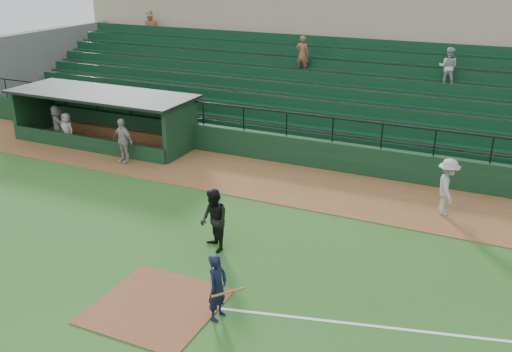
% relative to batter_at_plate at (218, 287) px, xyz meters
% --- Properties ---
extents(ground, '(90.00, 90.00, 0.00)m').
position_rel_batter_at_plate_xyz_m(ground, '(-1.65, 0.75, -0.86)').
color(ground, '#25571C').
rests_on(ground, ground).
extents(warning_track, '(40.00, 4.00, 0.03)m').
position_rel_batter_at_plate_xyz_m(warning_track, '(-1.65, 8.75, -0.85)').
color(warning_track, brown).
rests_on(warning_track, ground).
extents(home_plate_dirt, '(3.00, 3.00, 0.03)m').
position_rel_batter_at_plate_xyz_m(home_plate_dirt, '(-1.65, -0.25, -0.85)').
color(home_plate_dirt, brown).
rests_on(home_plate_dirt, ground).
extents(foul_line, '(17.49, 4.44, 0.01)m').
position_rel_batter_at_plate_xyz_m(foul_line, '(6.35, 1.95, -0.86)').
color(foul_line, white).
rests_on(foul_line, ground).
extents(stadium_structure, '(38.00, 13.08, 6.40)m').
position_rel_batter_at_plate_xyz_m(stadium_structure, '(-1.65, 17.21, 1.44)').
color(stadium_structure, '#10311A').
rests_on(stadium_structure, ground).
extents(dugout, '(8.90, 3.20, 2.42)m').
position_rel_batter_at_plate_xyz_m(dugout, '(-11.40, 10.31, 0.47)').
color(dugout, '#10311A').
rests_on(dugout, ground).
extents(batter_at_plate, '(1.02, 0.69, 1.72)m').
position_rel_batter_at_plate_xyz_m(batter_at_plate, '(0.00, 0.00, 0.00)').
color(batter_at_plate, black).
rests_on(batter_at_plate, ground).
extents(umpire, '(1.19, 1.16, 1.94)m').
position_rel_batter_at_plate_xyz_m(umpire, '(-1.72, 2.96, 0.11)').
color(umpire, black).
rests_on(umpire, ground).
extents(runner, '(1.05, 1.42, 1.96)m').
position_rel_batter_at_plate_xyz_m(runner, '(4.21, 8.44, 0.15)').
color(runner, '#A6A09B').
rests_on(runner, warning_track).
extents(dugout_player_a, '(1.19, 0.67, 1.92)m').
position_rel_batter_at_plate_xyz_m(dugout_player_a, '(-8.90, 8.01, 0.13)').
color(dugout_player_a, '#A9A49E').
rests_on(dugout_player_a, warning_track).
extents(dugout_player_b, '(0.83, 0.60, 1.57)m').
position_rel_batter_at_plate_xyz_m(dugout_player_b, '(-12.59, 8.74, -0.05)').
color(dugout_player_b, '#A29C97').
rests_on(dugout_player_b, warning_track).
extents(dugout_player_c, '(1.63, 1.27, 1.73)m').
position_rel_batter_at_plate_xyz_m(dugout_player_c, '(-13.54, 9.16, 0.03)').
color(dugout_player_c, '#A29C98').
rests_on(dugout_player_c, warning_track).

